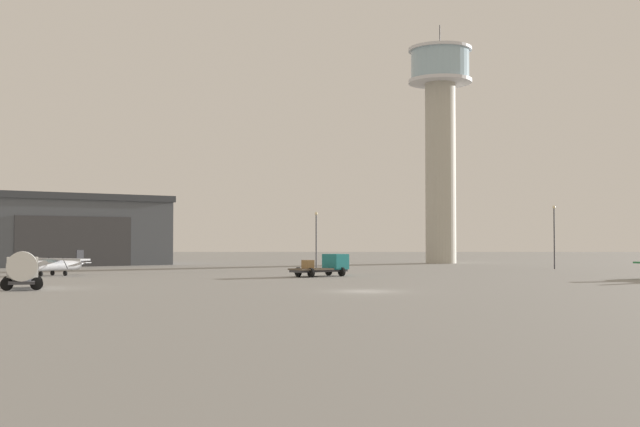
{
  "coord_description": "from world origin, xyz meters",
  "views": [
    {
      "loc": [
        -3.52,
        -61.71,
        3.97
      ],
      "look_at": [
        -3.44,
        16.34,
        6.54
      ],
      "focal_mm": 44.94,
      "sensor_mm": 36.0,
      "label": 1
    }
  ],
  "objects_px": {
    "truck_fuel_tanker_white": "(21,268)",
    "control_tower": "(439,127)",
    "truck_flatbed_teal": "(326,265)",
    "airplane_silver": "(57,264)",
    "light_post_north": "(553,231)",
    "light_post_east": "(315,235)"
  },
  "relations": [
    {
      "from": "airplane_silver",
      "to": "truck_fuel_tanker_white",
      "type": "distance_m",
      "value": 24.74
    },
    {
      "from": "airplane_silver",
      "to": "truck_fuel_tanker_white",
      "type": "height_order",
      "value": "truck_fuel_tanker_white"
    },
    {
      "from": "truck_flatbed_teal",
      "to": "truck_fuel_tanker_white",
      "type": "height_order",
      "value": "truck_fuel_tanker_white"
    },
    {
      "from": "control_tower",
      "to": "truck_flatbed_teal",
      "type": "distance_m",
      "value": 56.32
    },
    {
      "from": "truck_flatbed_teal",
      "to": "light_post_north",
      "type": "distance_m",
      "value": 37.97
    },
    {
      "from": "airplane_silver",
      "to": "light_post_east",
      "type": "distance_m",
      "value": 34.5
    },
    {
      "from": "control_tower",
      "to": "airplane_silver",
      "type": "bearing_deg",
      "value": -136.72
    },
    {
      "from": "truck_flatbed_teal",
      "to": "light_post_north",
      "type": "height_order",
      "value": "light_post_north"
    },
    {
      "from": "control_tower",
      "to": "light_post_north",
      "type": "relative_size",
      "value": 4.7
    },
    {
      "from": "truck_flatbed_teal",
      "to": "airplane_silver",
      "type": "bearing_deg",
      "value": 139.81
    },
    {
      "from": "truck_fuel_tanker_white",
      "to": "control_tower",
      "type": "bearing_deg",
      "value": -51.79
    },
    {
      "from": "airplane_silver",
      "to": "truck_flatbed_teal",
      "type": "distance_m",
      "value": 29.73
    },
    {
      "from": "light_post_east",
      "to": "light_post_north",
      "type": "height_order",
      "value": "light_post_north"
    },
    {
      "from": "truck_fuel_tanker_white",
      "to": "airplane_silver",
      "type": "bearing_deg",
      "value": -7.94
    },
    {
      "from": "control_tower",
      "to": "light_post_north",
      "type": "xyz_separation_m",
      "value": [
        11.39,
        -26.59,
        -17.98
      ]
    },
    {
      "from": "airplane_silver",
      "to": "light_post_east",
      "type": "bearing_deg",
      "value": 155.38
    },
    {
      "from": "airplane_silver",
      "to": "control_tower",
      "type": "bearing_deg",
      "value": 164.75
    },
    {
      "from": "light_post_east",
      "to": "light_post_north",
      "type": "xyz_separation_m",
      "value": [
        32.34,
        0.8,
        0.48
      ]
    },
    {
      "from": "airplane_silver",
      "to": "truck_fuel_tanker_white",
      "type": "xyz_separation_m",
      "value": [
        5.04,
        -24.22,
        0.37
      ]
    },
    {
      "from": "control_tower",
      "to": "truck_flatbed_teal",
      "type": "height_order",
      "value": "control_tower"
    },
    {
      "from": "airplane_silver",
      "to": "light_post_east",
      "type": "relative_size",
      "value": 1.14
    },
    {
      "from": "control_tower",
      "to": "truck_flatbed_teal",
      "type": "relative_size",
      "value": 6.11
    }
  ]
}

